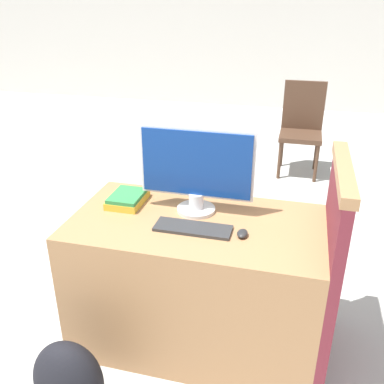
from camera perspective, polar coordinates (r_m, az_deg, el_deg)
ground_plane at (r=2.42m, az=-1.73°, el=-24.06°), size 20.00×20.00×0.00m
wall_back at (r=7.63m, az=11.77°, el=21.28°), size 12.00×0.06×2.80m
desk at (r=2.41m, az=0.54°, el=-11.82°), size 1.30×0.71×0.76m
carrel_divider at (r=2.25m, az=17.66°, el=-9.94°), size 0.07×0.70×1.14m
monitor at (r=2.20m, az=0.59°, el=2.98°), size 0.60×0.21×0.46m
keyboard at (r=2.12m, az=0.14°, el=-4.85°), size 0.38×0.13×0.02m
mouse at (r=2.08m, az=6.74°, el=-5.52°), size 0.05×0.08×0.03m
book_stack at (r=2.40m, az=-8.59°, el=-0.84°), size 0.18×0.25×0.06m
backpack at (r=2.21m, az=-16.23°, el=-23.30°), size 0.33×0.26×0.43m
far_chair at (r=4.83m, az=14.42°, el=8.72°), size 0.44×0.44×0.98m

